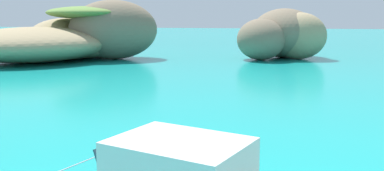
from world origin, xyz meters
TOP-DOWN VIEW (x-y plane):
  - islet_large at (-24.86, 55.38)m, footprint 29.13×28.79m
  - islet_small at (4.73, 61.65)m, footprint 13.26×13.99m
  - channel_buoy at (0.69, 15.90)m, footprint 0.56×0.56m

SIDE VIEW (x-z plane):
  - channel_buoy at x=0.69m, z-range -0.40..1.08m
  - islet_large at x=-24.86m, z-range -1.32..6.88m
  - islet_small at x=4.73m, z-range -0.21..6.85m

